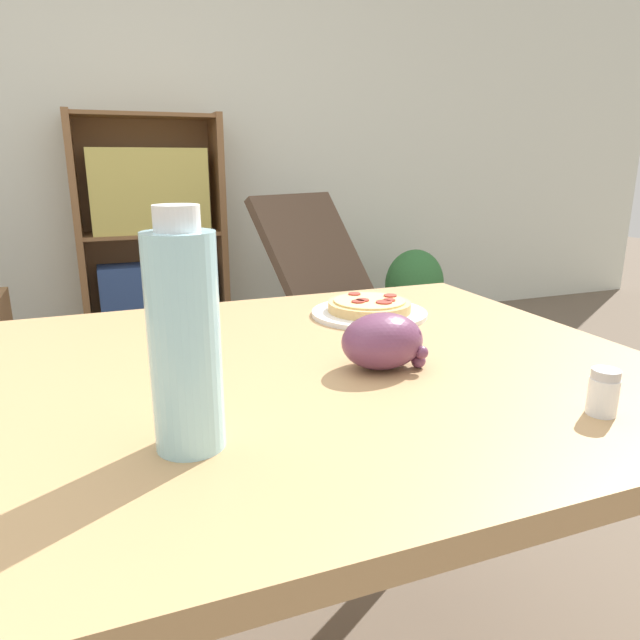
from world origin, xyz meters
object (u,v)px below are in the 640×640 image
salt_shaker (603,392)px  drink_bottle (185,339)px  pizza_on_plate (369,309)px  potted_plant_floor (414,289)px  grape_bunch (383,342)px  bookshelf (153,244)px  lounge_chair_far (335,314)px

salt_shaker → drink_bottle: bearing=168.3°
pizza_on_plate → potted_plant_floor: pizza_on_plate is taller
drink_bottle → salt_shaker: size_ratio=4.47×
grape_bunch → bookshelf: bookshelf is taller
pizza_on_plate → salt_shaker: 0.55m
drink_bottle → bookshelf: (0.20, 2.73, -0.26)m
drink_bottle → potted_plant_floor: drink_bottle is taller
pizza_on_plate → grape_bunch: size_ratio=1.84×
potted_plant_floor → drink_bottle: bearing=-125.5°
pizza_on_plate → lounge_chair_far: size_ratio=0.26×
pizza_on_plate → salt_shaker: size_ratio=3.99×
potted_plant_floor → salt_shaker: bearing=-115.7°
grape_bunch → bookshelf: size_ratio=0.10×
pizza_on_plate → bookshelf: (-0.24, 2.29, -0.15)m
pizza_on_plate → salt_shaker: salt_shaker is taller
drink_bottle → lounge_chair_far: size_ratio=0.30×
bookshelf → pizza_on_plate: bearing=-84.0°
pizza_on_plate → lounge_chair_far: lounge_chair_far is taller
pizza_on_plate → drink_bottle: size_ratio=0.89×
pizza_on_plate → grape_bunch: grape_bunch is taller
grape_bunch → lounge_chair_far: lounge_chair_far is taller
salt_shaker → pizza_on_plate: bearing=96.8°
pizza_on_plate → drink_bottle: 0.64m
salt_shaker → lounge_chair_far: lounge_chair_far is taller
lounge_chair_far → potted_plant_floor: (0.70, 0.40, -0.01)m
grape_bunch → salt_shaker: 0.32m
grape_bunch → drink_bottle: 0.37m
drink_bottle → bookshelf: bookshelf is taller
bookshelf → potted_plant_floor: bearing=-11.9°
grape_bunch → potted_plant_floor: bearing=58.3°
pizza_on_plate → bookshelf: bookshelf is taller
lounge_chair_far → grape_bunch: bearing=-134.6°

